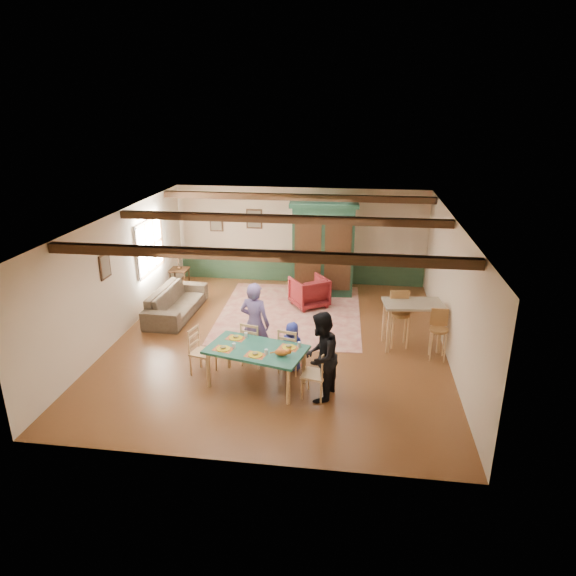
# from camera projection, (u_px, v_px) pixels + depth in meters

# --- Properties ---
(floor) EXTENTS (8.00, 8.00, 0.00)m
(floor) POSITION_uv_depth(u_px,v_px,m) (279.00, 341.00, 11.12)
(floor) COLOR #562F18
(floor) RESTS_ON ground
(wall_back) EXTENTS (7.00, 0.02, 2.70)m
(wall_back) POSITION_uv_depth(u_px,v_px,m) (300.00, 236.00, 14.39)
(wall_back) COLOR beige
(wall_back) RESTS_ON floor
(wall_left) EXTENTS (0.02, 8.00, 2.70)m
(wall_left) POSITION_uv_depth(u_px,v_px,m) (119.00, 275.00, 11.11)
(wall_left) COLOR beige
(wall_left) RESTS_ON floor
(wall_right) EXTENTS (0.02, 8.00, 2.70)m
(wall_right) POSITION_uv_depth(u_px,v_px,m) (452.00, 291.00, 10.21)
(wall_right) COLOR beige
(wall_right) RESTS_ON floor
(ceiling) EXTENTS (7.00, 8.00, 0.02)m
(ceiling) POSITION_uv_depth(u_px,v_px,m) (278.00, 219.00, 10.20)
(ceiling) COLOR white
(ceiling) RESTS_ON wall_back
(wainscot_back) EXTENTS (6.95, 0.03, 0.90)m
(wainscot_back) POSITION_uv_depth(u_px,v_px,m) (300.00, 267.00, 14.67)
(wainscot_back) COLOR #1E3723
(wainscot_back) RESTS_ON floor
(ceiling_beam_front) EXTENTS (6.95, 0.16, 0.16)m
(ceiling_beam_front) POSITION_uv_depth(u_px,v_px,m) (256.00, 255.00, 8.09)
(ceiling_beam_front) COLOR black
(ceiling_beam_front) RESTS_ON ceiling
(ceiling_beam_mid) EXTENTS (6.95, 0.16, 0.16)m
(ceiling_beam_mid) POSITION_uv_depth(u_px,v_px,m) (281.00, 219.00, 10.60)
(ceiling_beam_mid) COLOR black
(ceiling_beam_mid) RESTS_ON ceiling
(ceiling_beam_back) EXTENTS (6.95, 0.16, 0.16)m
(ceiling_beam_back) POSITION_uv_depth(u_px,v_px,m) (296.00, 197.00, 13.02)
(ceiling_beam_back) COLOR black
(ceiling_beam_back) RESTS_ON ceiling
(window_left) EXTENTS (0.06, 1.60, 1.30)m
(window_left) POSITION_uv_depth(u_px,v_px,m) (150.00, 246.00, 12.62)
(window_left) COLOR white
(window_left) RESTS_ON wall_left
(picture_left_wall) EXTENTS (0.04, 0.42, 0.52)m
(picture_left_wall) POSITION_uv_depth(u_px,v_px,m) (105.00, 266.00, 10.41)
(picture_left_wall) COLOR gray
(picture_left_wall) RESTS_ON wall_left
(picture_back_a) EXTENTS (0.45, 0.04, 0.55)m
(picture_back_a) POSITION_uv_depth(u_px,v_px,m) (254.00, 219.00, 14.37)
(picture_back_a) COLOR gray
(picture_back_a) RESTS_ON wall_back
(picture_back_b) EXTENTS (0.38, 0.04, 0.48)m
(picture_back_b) POSITION_uv_depth(u_px,v_px,m) (216.00, 223.00, 14.56)
(picture_back_b) COLOR gray
(picture_back_b) RESTS_ON wall_back
(dining_table) EXTENTS (1.93, 1.36, 0.73)m
(dining_table) POSITION_uv_depth(u_px,v_px,m) (257.00, 367.00, 9.31)
(dining_table) COLOR #1B5846
(dining_table) RESTS_ON floor
(dining_chair_far_left) EXTENTS (0.50, 0.51, 0.92)m
(dining_chair_far_left) POSITION_uv_depth(u_px,v_px,m) (254.00, 343.00, 10.02)
(dining_chair_far_left) COLOR tan
(dining_chair_far_left) RESTS_ON floor
(dining_chair_far_right) EXTENTS (0.50, 0.51, 0.92)m
(dining_chair_far_right) POSITION_uv_depth(u_px,v_px,m) (291.00, 349.00, 9.75)
(dining_chair_far_right) COLOR tan
(dining_chair_far_right) RESTS_ON floor
(dining_chair_end_left) EXTENTS (0.51, 0.50, 0.92)m
(dining_chair_end_left) POSITION_uv_depth(u_px,v_px,m) (203.00, 351.00, 9.66)
(dining_chair_end_left) COLOR tan
(dining_chair_end_left) RESTS_ON floor
(dining_chair_end_right) EXTENTS (0.51, 0.50, 0.92)m
(dining_chair_end_right) POSITION_uv_depth(u_px,v_px,m) (315.00, 373.00, 8.88)
(dining_chair_end_right) COLOR tan
(dining_chair_end_right) RESTS_ON floor
(person_man) EXTENTS (0.69, 0.54, 1.67)m
(person_man) POSITION_uv_depth(u_px,v_px,m) (255.00, 323.00, 9.96)
(person_man) COLOR slate
(person_man) RESTS_ON floor
(person_woman) EXTENTS (0.78, 0.90, 1.60)m
(person_woman) POSITION_uv_depth(u_px,v_px,m) (321.00, 357.00, 8.74)
(person_woman) COLOR black
(person_woman) RESTS_ON floor
(person_child) EXTENTS (0.54, 0.42, 0.97)m
(person_child) POSITION_uv_depth(u_px,v_px,m) (292.00, 346.00, 9.81)
(person_child) COLOR navy
(person_child) RESTS_ON floor
(cat) EXTENTS (0.37, 0.22, 0.17)m
(cat) POSITION_uv_depth(u_px,v_px,m) (282.00, 352.00, 8.88)
(cat) COLOR orange
(cat) RESTS_ON dining_table
(place_setting_near_left) EXTENTS (0.45, 0.38, 0.11)m
(place_setting_near_left) POSITION_uv_depth(u_px,v_px,m) (223.00, 347.00, 9.14)
(place_setting_near_left) COLOR gold
(place_setting_near_left) RESTS_ON dining_table
(place_setting_near_center) EXTENTS (0.45, 0.38, 0.11)m
(place_setting_near_center) POSITION_uv_depth(u_px,v_px,m) (255.00, 353.00, 8.92)
(place_setting_near_center) COLOR gold
(place_setting_near_center) RESTS_ON dining_table
(place_setting_far_left) EXTENTS (0.45, 0.38, 0.11)m
(place_setting_far_left) POSITION_uv_depth(u_px,v_px,m) (236.00, 336.00, 9.56)
(place_setting_far_left) COLOR gold
(place_setting_far_left) RESTS_ON dining_table
(place_setting_far_right) EXTENTS (0.45, 0.38, 0.11)m
(place_setting_far_right) POSITION_uv_depth(u_px,v_px,m) (289.00, 345.00, 9.19)
(place_setting_far_right) COLOR gold
(place_setting_far_right) RESTS_ON dining_table
(area_rug) EXTENTS (3.52, 4.14, 0.01)m
(area_rug) POSITION_uv_depth(u_px,v_px,m) (290.00, 313.00, 12.62)
(area_rug) COLOR beige
(area_rug) RESTS_ON floor
(armoire) EXTENTS (1.80, 0.82, 2.48)m
(armoire) POSITION_uv_depth(u_px,v_px,m) (323.00, 249.00, 13.49)
(armoire) COLOR #133121
(armoire) RESTS_ON floor
(armchair) EXTENTS (1.14, 1.15, 0.77)m
(armchair) POSITION_uv_depth(u_px,v_px,m) (309.00, 292.00, 12.93)
(armchair) COLOR #450D13
(armchair) RESTS_ON floor
(sofa) EXTENTS (0.94, 2.28, 0.66)m
(sofa) POSITION_uv_depth(u_px,v_px,m) (176.00, 302.00, 12.42)
(sofa) COLOR #403528
(sofa) RESTS_ON floor
(end_table) EXTENTS (0.50, 0.50, 0.60)m
(end_table) POSITION_uv_depth(u_px,v_px,m) (180.00, 279.00, 14.10)
(end_table) COLOR black
(end_table) RESTS_ON floor
(table_lamp) EXTENTS (0.33, 0.33, 0.55)m
(table_lamp) POSITION_uv_depth(u_px,v_px,m) (178.00, 259.00, 13.91)
(table_lamp) COLOR #D2BF88
(table_lamp) RESTS_ON end_table
(counter_table) EXTENTS (1.28, 0.85, 1.00)m
(counter_table) POSITION_uv_depth(u_px,v_px,m) (411.00, 325.00, 10.70)
(counter_table) COLOR #B3AA8B
(counter_table) RESTS_ON floor
(bar_stool_left) EXTENTS (0.46, 0.50, 1.18)m
(bar_stool_left) POSITION_uv_depth(u_px,v_px,m) (400.00, 320.00, 10.73)
(bar_stool_left) COLOR #9E6F3D
(bar_stool_left) RESTS_ON floor
(bar_stool_right) EXTENTS (0.38, 0.42, 1.02)m
(bar_stool_right) POSITION_uv_depth(u_px,v_px,m) (438.00, 335.00, 10.21)
(bar_stool_right) COLOR #9E6F3D
(bar_stool_right) RESTS_ON floor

